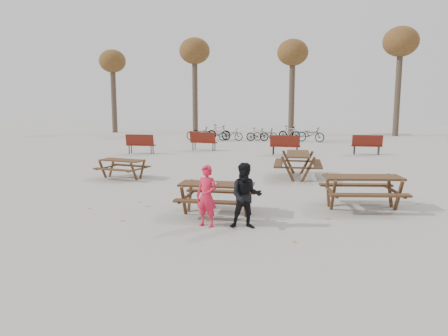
% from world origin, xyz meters
% --- Properties ---
extents(ground, '(80.00, 80.00, 0.00)m').
position_xyz_m(ground, '(0.00, 0.00, 0.00)').
color(ground, gray).
rests_on(ground, ground).
extents(main_picnic_table, '(1.80, 1.45, 0.78)m').
position_xyz_m(main_picnic_table, '(0.00, 0.00, 0.59)').
color(main_picnic_table, '#352113').
rests_on(main_picnic_table, ground).
extents(food_tray, '(0.18, 0.11, 0.03)m').
position_xyz_m(food_tray, '(-0.07, -0.14, 0.79)').
color(food_tray, silver).
rests_on(food_tray, main_picnic_table).
extents(bread_roll, '(0.14, 0.06, 0.05)m').
position_xyz_m(bread_roll, '(-0.07, -0.14, 0.83)').
color(bread_roll, tan).
rests_on(bread_roll, food_tray).
extents(soda_bottle, '(0.07, 0.07, 0.17)m').
position_xyz_m(soda_bottle, '(-0.31, -0.19, 0.85)').
color(soda_bottle, silver).
rests_on(soda_bottle, main_picnic_table).
extents(child, '(0.58, 0.46, 1.38)m').
position_xyz_m(child, '(-0.01, -1.05, 0.69)').
color(child, red).
rests_on(child, ground).
extents(adult, '(0.78, 0.65, 1.45)m').
position_xyz_m(adult, '(0.86, -1.04, 0.73)').
color(adult, black).
rests_on(adult, ground).
extents(picnic_table_east, '(2.18, 1.86, 0.84)m').
position_xyz_m(picnic_table_east, '(3.59, 1.28, 0.42)').
color(picnic_table_east, '#352113').
rests_on(picnic_table_east, ground).
extents(picnic_table_north, '(1.82, 1.58, 0.68)m').
position_xyz_m(picnic_table_north, '(-4.30, 4.23, 0.34)').
color(picnic_table_north, '#352113').
rests_on(picnic_table_north, ground).
extents(picnic_table_far, '(1.72, 2.11, 0.89)m').
position_xyz_m(picnic_table_far, '(1.87, 5.59, 0.44)').
color(picnic_table_far, '#352113').
rests_on(picnic_table_far, ground).
extents(park_bench_row, '(13.08, 2.66, 1.03)m').
position_xyz_m(park_bench_row, '(-0.84, 12.36, 0.52)').
color(park_bench_row, maroon).
rests_on(park_bench_row, ground).
extents(bicycle_row, '(9.51, 2.24, 1.06)m').
position_xyz_m(bicycle_row, '(-1.42, 19.56, 0.48)').
color(bicycle_row, black).
rests_on(bicycle_row, ground).
extents(tree_row, '(32.17, 3.52, 8.26)m').
position_xyz_m(tree_row, '(0.90, 25.15, 6.19)').
color(tree_row, '#382B21').
rests_on(tree_row, ground).
extents(fallen_leaves, '(11.00, 11.00, 0.01)m').
position_xyz_m(fallen_leaves, '(0.50, 2.50, 0.00)').
color(fallen_leaves, '#B4712B').
rests_on(fallen_leaves, ground).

